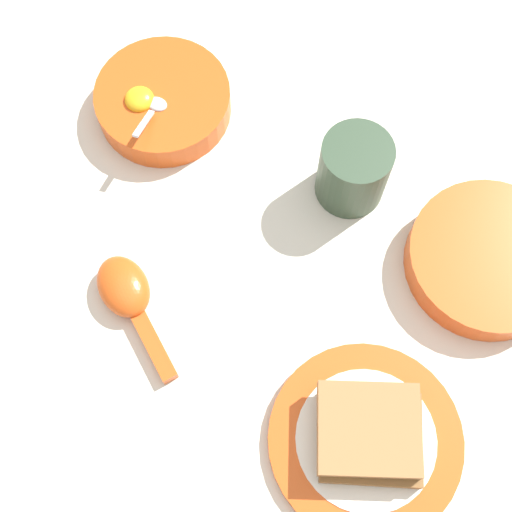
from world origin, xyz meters
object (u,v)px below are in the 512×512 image
object	(u,v)px
egg_bowl	(163,101)
toast_sandwich	(370,434)
congee_bowl	(488,259)
soup_spoon	(128,295)
toast_plate	(365,440)
drinking_cup	(354,169)

from	to	relation	value
egg_bowl	toast_sandwich	xyz separation A→B (m)	(0.38, -0.28, 0.01)
egg_bowl	congee_bowl	distance (m)	0.44
soup_spoon	toast_plate	bearing A→B (deg)	-7.29
toast_plate	toast_sandwich	distance (m)	0.03
toast_plate	soup_spoon	size ratio (longest dim) A/B	1.40
toast_sandwich	drinking_cup	distance (m)	0.30
soup_spoon	egg_bowl	bearing A→B (deg)	107.60
soup_spoon	drinking_cup	distance (m)	0.30
egg_bowl	soup_spoon	world-z (taller)	egg_bowl
toast_plate	egg_bowl	bearing A→B (deg)	143.50
soup_spoon	congee_bowl	bearing A→B (deg)	29.86
toast_plate	drinking_cup	world-z (taller)	drinking_cup
egg_bowl	toast_plate	bearing A→B (deg)	-36.50
toast_sandwich	toast_plate	bearing A→B (deg)	-79.07
egg_bowl	drinking_cup	bearing A→B (deg)	-1.82
egg_bowl	toast_sandwich	world-z (taller)	egg_bowl
toast_plate	toast_sandwich	world-z (taller)	toast_sandwich
toast_plate	drinking_cup	size ratio (longest dim) A/B	2.22
toast_sandwich	congee_bowl	distance (m)	0.25
toast_plate	toast_sandwich	size ratio (longest dim) A/B	1.50
egg_bowl	congee_bowl	bearing A→B (deg)	-4.88
toast_plate	congee_bowl	bearing A→B (deg)	77.42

